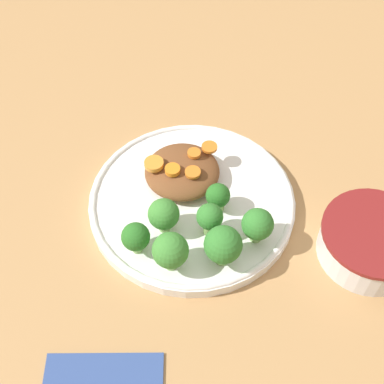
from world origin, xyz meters
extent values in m
plane|color=tan|center=(0.00, 0.00, 0.00)|extent=(4.00, 4.00, 0.00)
cylinder|color=white|center=(0.00, 0.00, 0.01)|extent=(0.28, 0.28, 0.02)
torus|color=white|center=(0.00, 0.00, 0.02)|extent=(0.28, 0.28, 0.01)
cylinder|color=silver|center=(-0.23, 0.06, 0.02)|extent=(0.13, 0.13, 0.05)
cylinder|color=maroon|center=(-0.23, 0.06, 0.05)|extent=(0.13, 0.13, 0.01)
cylinder|color=white|center=(-0.23, 0.06, 0.04)|extent=(0.10, 0.10, 0.01)
ellipsoid|color=brown|center=(0.02, -0.03, 0.03)|extent=(0.10, 0.10, 0.03)
cylinder|color=#759E51|center=(-0.02, 0.05, 0.03)|extent=(0.01, 0.01, 0.03)
sphere|color=#337A2D|center=(-0.02, 0.05, 0.05)|extent=(0.03, 0.03, 0.03)
cylinder|color=#7FA85B|center=(0.03, 0.05, 0.03)|extent=(0.01, 0.01, 0.02)
sphere|color=#3D8433|center=(0.03, 0.05, 0.05)|extent=(0.04, 0.04, 0.04)
cylinder|color=#7FA85B|center=(0.02, 0.10, 0.03)|extent=(0.02, 0.02, 0.02)
sphere|color=#3D8433|center=(0.02, 0.10, 0.05)|extent=(0.04, 0.04, 0.04)
cylinder|color=#759E51|center=(-0.03, 0.01, 0.03)|extent=(0.02, 0.02, 0.02)
sphere|color=#286B23|center=(-0.03, 0.01, 0.04)|extent=(0.03, 0.03, 0.03)
cylinder|color=#7FA85B|center=(0.06, 0.08, 0.03)|extent=(0.01, 0.01, 0.02)
sphere|color=#286B23|center=(0.06, 0.08, 0.05)|extent=(0.04, 0.04, 0.04)
cylinder|color=#759E51|center=(-0.04, 0.09, 0.03)|extent=(0.02, 0.02, 0.02)
sphere|color=#337A2D|center=(-0.04, 0.09, 0.05)|extent=(0.05, 0.05, 0.05)
cylinder|color=#7FA85B|center=(-0.08, 0.06, 0.03)|extent=(0.01, 0.01, 0.02)
sphere|color=#337A2D|center=(-0.08, 0.06, 0.05)|extent=(0.04, 0.04, 0.04)
cylinder|color=orange|center=(0.00, -0.05, 0.05)|extent=(0.02, 0.02, 0.01)
cylinder|color=orange|center=(0.05, -0.03, 0.05)|extent=(0.03, 0.03, 0.01)
cylinder|color=orange|center=(0.03, -0.02, 0.05)|extent=(0.02, 0.02, 0.01)
cylinder|color=orange|center=(0.00, -0.02, 0.05)|extent=(0.02, 0.02, 0.00)
cylinder|color=orange|center=(-0.02, -0.06, 0.05)|extent=(0.02, 0.02, 0.00)
camera|label=1|loc=(-0.02, 0.43, 0.59)|focal=50.00mm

